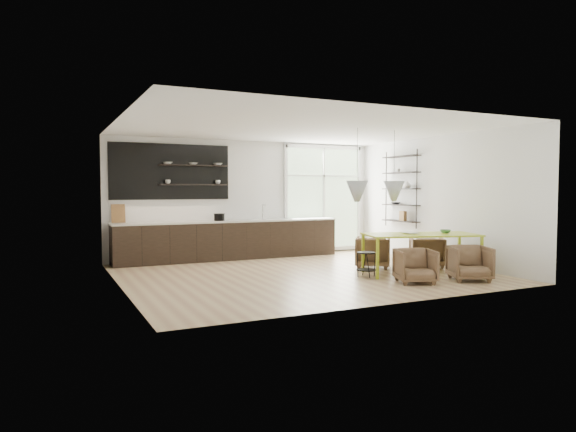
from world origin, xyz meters
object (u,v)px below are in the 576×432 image
at_px(dining_table, 421,237).
at_px(wire_stool, 366,261).
at_px(armchair_front_right, 470,263).
at_px(armchair_front_left, 415,266).
at_px(armchair_back_left, 373,252).
at_px(armchair_back_right, 427,252).

height_order(dining_table, wire_stool, dining_table).
bearing_deg(armchair_front_right, armchair_front_left, -166.05).
distance_m(armchair_front_left, wire_stool, 1.03).
distance_m(armchair_front_left, armchair_front_right, 1.10).
xyz_separation_m(dining_table, wire_stool, (-1.16, 0.21, -0.44)).
xyz_separation_m(armchair_front_left, wire_stool, (-0.41, 0.95, -0.00)).
bearing_deg(armchair_front_right, wire_stool, 167.68).
xyz_separation_m(armchair_back_left, armchair_front_right, (0.72, -2.05, -0.01)).
height_order(dining_table, armchair_back_right, dining_table).
relative_size(dining_table, armchair_front_right, 3.37).
height_order(dining_table, armchair_back_left, dining_table).
xyz_separation_m(armchair_front_right, wire_stool, (-1.48, 1.18, -0.02)).
relative_size(armchair_front_right, wire_stool, 1.49).
height_order(dining_table, armchair_front_right, dining_table).
bearing_deg(armchair_back_right, armchair_front_left, 76.03).
xyz_separation_m(armchair_front_left, armchair_front_right, (1.07, -0.23, 0.01)).
relative_size(armchair_back_left, armchair_front_right, 1.04).
bearing_deg(armchair_front_right, armchair_back_left, 135.41).
bearing_deg(wire_stool, armchair_back_right, 13.96).
xyz_separation_m(dining_table, armchair_front_left, (-0.75, -0.74, -0.44)).
height_order(armchair_back_left, armchair_back_right, armchair_back_left).
relative_size(dining_table, armchair_back_right, 3.34).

